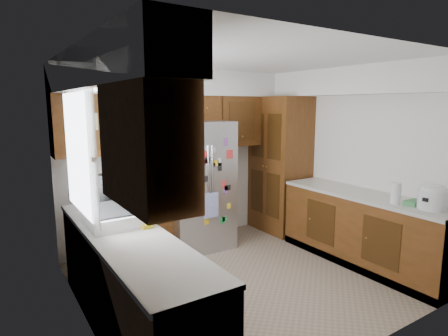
{
  "coord_description": "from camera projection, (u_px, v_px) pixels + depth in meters",
  "views": [
    {
      "loc": [
        -2.48,
        -3.34,
        2.01
      ],
      "look_at": [
        -0.09,
        0.35,
        1.28
      ],
      "focal_mm": 30.0,
      "sensor_mm": 36.0,
      "label": 1
    }
  ],
  "objects": [
    {
      "name": "left_counter_run",
      "position": [
        133.0,
        270.0,
        3.65
      ],
      "size": [
        1.36,
        3.2,
        0.92
      ],
      "color": "#492D0E",
      "rests_on": "ground"
    },
    {
      "name": "rice_cooker",
      "position": [
        433.0,
        196.0,
        3.98
      ],
      "size": [
        0.32,
        0.31,
        0.27
      ],
      "color": "white",
      "rests_on": "right_counter_run"
    },
    {
      "name": "floor",
      "position": [
        246.0,
        278.0,
        4.43
      ],
      "size": [
        3.6,
        3.6,
        0.0
      ],
      "primitive_type": "plane",
      "color": "tan",
      "rests_on": "ground"
    },
    {
      "name": "fridge",
      "position": [
        196.0,
        185.0,
        5.28
      ],
      "size": [
        0.9,
        0.79,
        1.8
      ],
      "color": "#A0A0A5",
      "rests_on": "ground"
    },
    {
      "name": "paper_towel",
      "position": [
        396.0,
        193.0,
        4.19
      ],
      "size": [
        0.11,
        0.11,
        0.24
      ],
      "primitive_type": "cylinder",
      "color": "white",
      "rests_on": "right_counter_run"
    },
    {
      "name": "sink_assembly",
      "position": [
        114.0,
        215.0,
        3.54
      ],
      "size": [
        0.52,
        0.73,
        0.37
      ],
      "color": "white",
      "rests_on": "left_counter_run"
    },
    {
      "name": "pantry",
      "position": [
        280.0,
        165.0,
        6.01
      ],
      "size": [
        0.6,
        0.9,
        2.15
      ],
      "primitive_type": "cube",
      "color": "#492D0E",
      "rests_on": "ground"
    },
    {
      "name": "room_shell",
      "position": [
        222.0,
        122.0,
        4.37
      ],
      "size": [
        3.64,
        3.24,
        2.52
      ],
      "color": "white",
      "rests_on": "ground"
    },
    {
      "name": "fridge_top_items",
      "position": [
        177.0,
        87.0,
        5.17
      ],
      "size": [
        0.79,
        0.26,
        0.26
      ],
      "color": "blue",
      "rests_on": "bridge_cabinet"
    },
    {
      "name": "right_counter_run",
      "position": [
        363.0,
        232.0,
        4.77
      ],
      "size": [
        0.63,
        2.25,
        0.92
      ],
      "color": "#492D0E",
      "rests_on": "ground"
    },
    {
      "name": "left_counter_clutter",
      "position": [
        97.0,
        194.0,
        4.13
      ],
      "size": [
        0.4,
        0.86,
        0.38
      ],
      "color": "black",
      "rests_on": "left_counter_run"
    },
    {
      "name": "bridge_cabinet",
      "position": [
        188.0,
        108.0,
        5.29
      ],
      "size": [
        0.96,
        0.34,
        0.35
      ],
      "primitive_type": "cube",
      "color": "#492D0E",
      "rests_on": "fridge"
    }
  ]
}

